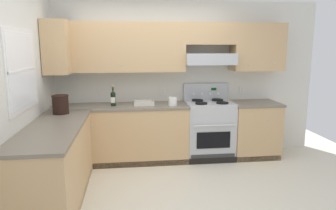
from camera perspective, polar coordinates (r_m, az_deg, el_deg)
ground_plane at (r=4.04m, az=-1.22°, el=-16.03°), size 7.04×7.04×0.00m
wall_back at (r=5.18m, az=1.41°, el=6.94°), size 4.68×0.57×2.55m
wall_left at (r=4.04m, az=-24.76°, el=3.01°), size 0.47×4.00×2.55m
counter_back_run at (r=5.04m, az=-1.74°, el=-5.04°), size 3.60×0.65×0.91m
counter_left_run at (r=3.93m, az=-19.86°, el=-10.23°), size 0.63×1.91×0.91m
stove at (r=5.18m, az=7.46°, el=-4.38°), size 0.76×0.62×1.20m
wine_bottle at (r=4.87m, az=-9.97°, el=1.30°), size 0.08×0.08×0.32m
bowl at (r=4.90m, az=-4.41°, el=0.25°), size 0.31×0.21×0.06m
bucket at (r=4.48m, az=-19.02°, el=0.16°), size 0.23×0.23×0.25m
paper_towel_roll at (r=4.86m, az=0.87°, el=0.68°), size 0.13×0.13×0.13m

